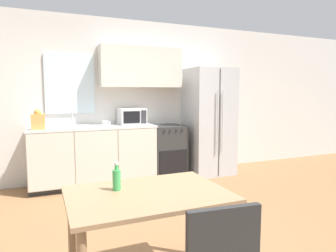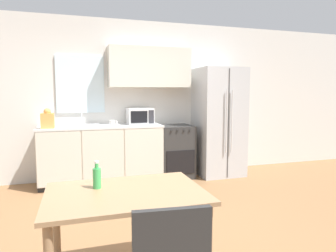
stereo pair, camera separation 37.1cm
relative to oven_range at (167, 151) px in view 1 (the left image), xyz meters
name	(u,v)px [view 1 (the left image)]	position (x,y,z in m)	size (l,w,h in m)	color
ground_plane	(160,230)	(-0.87, -1.91, -0.45)	(12.00, 12.00, 0.00)	olive
wall_back	(116,95)	(-0.82, 0.30, 0.97)	(12.00, 0.38, 2.70)	silver
kitchen_counter	(94,155)	(-1.25, -0.01, 0.02)	(1.94, 0.62, 0.94)	#333333
oven_range	(167,151)	(0.00, 0.00, 0.00)	(0.57, 0.61, 0.90)	#2D2D2D
refrigerator	(209,121)	(0.80, -0.06, 0.50)	(0.78, 0.76, 1.90)	silver
kitchen_sink	(73,126)	(-1.55, 0.00, 0.50)	(0.56, 0.41, 0.22)	#B7BABC
microwave	(132,116)	(-0.60, 0.07, 0.62)	(0.42, 0.39, 0.27)	silver
coffee_mug	(106,124)	(-1.09, -0.17, 0.54)	(0.12, 0.09, 0.10)	white
grocery_bag_0	(38,121)	(-2.04, -0.15, 0.62)	(0.19, 0.16, 0.30)	#DB994C
dining_table	(148,207)	(-1.31, -2.79, 0.19)	(1.13, 0.79, 0.75)	#997551
drink_bottle	(117,179)	(-1.50, -2.65, 0.38)	(0.06, 0.06, 0.21)	#3FB259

